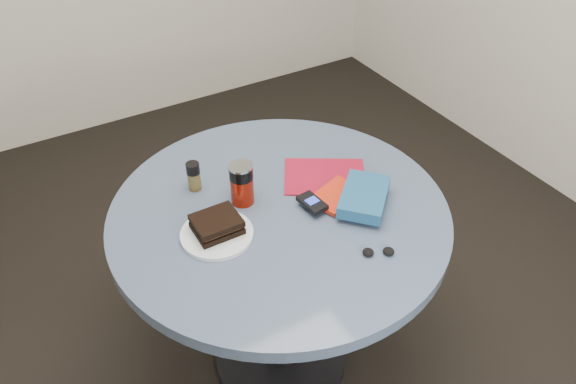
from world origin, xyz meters
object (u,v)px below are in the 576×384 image
novel (364,197)px  headphones (378,252)px  plate (217,234)px  sandwich (217,224)px  mp3_player (312,203)px  red_book (336,195)px  pepper_grinder (194,176)px  table (280,248)px  soda_can (242,184)px  magazine (325,177)px

novel → headphones: bearing=-158.1°
plate → sandwich: (0.01, 0.01, 0.03)m
plate → mp3_player: 0.29m
novel → mp3_player: 0.15m
red_book → novel: (0.05, -0.07, 0.03)m
pepper_grinder → novel: bearing=-39.7°
plate → red_book: red_book is taller
table → headphones: bearing=-65.5°
soda_can → mp3_player: (0.16, -0.14, -0.04)m
plate → soda_can: (0.13, 0.10, 0.06)m
table → novel: size_ratio=5.16×
soda_can → plate: bearing=-142.8°
table → soda_can: soda_can is taller
pepper_grinder → novel: pepper_grinder is taller
sandwich → mp3_player: size_ratio=1.32×
magazine → novel: size_ratio=1.30×
red_book → headphones: 0.25m
magazine → headphones: 0.36m
table → pepper_grinder: pepper_grinder is taller
sandwich → magazine: size_ratio=0.50×
red_book → novel: bearing=-74.5°
plate → mp3_player: bearing=-7.2°
pepper_grinder → headphones: size_ratio=1.03×
soda_can → mp3_player: bearing=-40.6°
novel → table: bearing=108.9°
plate → soda_can: size_ratio=1.54×
table → magazine: 0.27m
table → magazine: magazine is taller
mp3_player → sandwich: bearing=171.1°
table → novel: bearing=-27.8°
table → headphones: 0.37m
sandwich → magazine: sandwich is taller
plate → red_book: 0.38m
table → plate: plate is taller
soda_can → mp3_player: size_ratio=1.38×
sandwich → mp3_player: 0.29m
sandwich → novel: 0.43m
red_book → soda_can: bearing=133.1°
red_book → novel: novel is taller
sandwich → novel: sandwich is taller
headphones → mp3_player: bearing=102.6°
red_book → pepper_grinder: bearing=123.9°
novel → headphones: size_ratio=2.13×
plate → soda_can: soda_can is taller
table → pepper_grinder: 0.35m
magazine → table: bearing=-132.2°
plate → pepper_grinder: (0.03, 0.23, 0.04)m
magazine → headphones: size_ratio=2.78×
sandwich → red_book: 0.37m
novel → sandwich: bearing=122.2°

